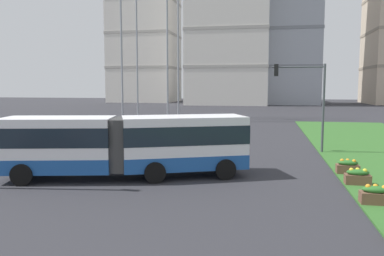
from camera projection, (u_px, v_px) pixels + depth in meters
The scene contains 8 objects.
articulated_bus at pixel (126, 144), 19.12m from camera, with size 11.90×5.99×3.00m.
car_grey_wagon at pixel (127, 137), 28.61m from camera, with size 4.49×2.21×1.58m.
flower_planter_3 at pixel (376, 195), 14.68m from camera, with size 1.10×0.56×0.74m.
flower_planter_4 at pixel (358, 177), 17.59m from camera, with size 1.10×0.56×0.74m.
flower_planter_5 at pixel (348, 167), 19.78m from camera, with size 1.10×0.56×0.74m.
traffic_light_far_right at pixel (306, 92), 26.04m from camera, with size 3.51×0.28×5.95m.
apartment_tower_west at pixel (144, 3), 108.09m from camera, with size 17.40×16.68×54.36m.
apartment_tower_centre at pixel (283, 15), 94.51m from camera, with size 17.61×14.25×43.15m.
Camera 1 is at (4.00, -5.12, 4.51)m, focal length 36.52 mm.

